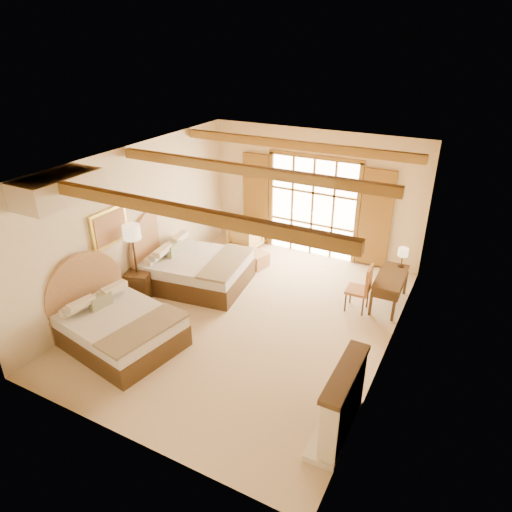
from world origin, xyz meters
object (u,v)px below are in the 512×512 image
Objects in this scene: bed_far at (190,265)px; desk at (389,289)px; bed_near at (113,323)px; armchair at (246,236)px; nightstand at (140,284)px.

bed_far reaches higher than desk.
bed_near is 4.78m from armchair.
nightstand is (-0.66, 1.49, -0.11)m from bed_near.
nightstand is (-0.59, -1.04, -0.14)m from bed_far.
armchair is 4.19m from desk.
armchair reaches higher than nightstand.
desk reaches higher than nightstand.
bed_near is 1.63m from nightstand.
desk is (4.28, 1.18, -0.08)m from bed_far.
bed_near is 0.95× the size of bed_far.
bed_near is 5.61m from desk.
nightstand is at bearing -127.48° from bed_far.
nightstand is at bearing -157.40° from desk.
bed_far is (-0.07, 2.53, 0.03)m from bed_near.
bed_near is 1.81× the size of desk.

